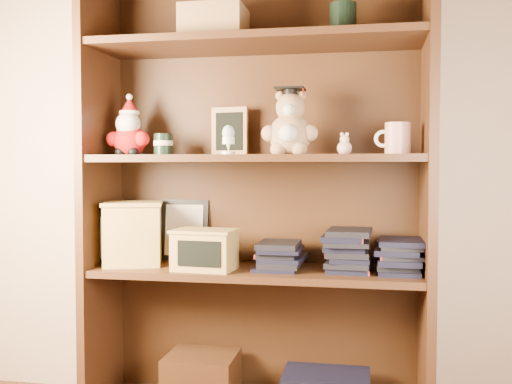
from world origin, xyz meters
TOP-DOWN VIEW (x-y plane):
  - bookcase at (-0.03, 1.36)m, footprint 1.20×0.35m
  - shelf_lower at (-0.03, 1.30)m, footprint 1.14×0.33m
  - shelf_upper at (-0.03, 1.30)m, footprint 1.14×0.33m
  - santa_plush at (-0.50, 1.30)m, footprint 0.16×0.12m
  - teachers_tin at (-0.37, 1.30)m, footprint 0.07×0.07m
  - chalkboard_plaque at (-0.15, 1.42)m, footprint 0.14×0.09m
  - egg_cup at (-0.11, 1.23)m, footprint 0.05×0.05m
  - grad_teddy_bear at (0.09, 1.30)m, footprint 0.20×0.17m
  - pink_figurine at (0.28, 1.31)m, footprint 0.05×0.05m
  - teacher_mug at (0.45, 1.30)m, footprint 0.12×0.09m
  - certificate_frame at (-0.34, 1.44)m, footprint 0.19×0.05m
  - treats_box at (-0.49, 1.30)m, footprint 0.27×0.27m
  - pencils_box at (-0.20, 1.24)m, footprint 0.23×0.17m
  - book_stack_left at (0.05, 1.30)m, footprint 0.14×0.20m
  - book_stack_mid at (0.28, 1.30)m, footprint 0.14×0.20m
  - book_stack_right at (0.46, 1.30)m, footprint 0.14×0.20m

SIDE VIEW (x-z plane):
  - shelf_lower at x=-0.03m, z-range 0.53..0.55m
  - book_stack_left at x=0.05m, z-range 0.55..0.65m
  - book_stack_right at x=0.46m, z-range 0.55..0.66m
  - book_stack_mid at x=0.28m, z-range 0.55..0.68m
  - pencils_box at x=-0.20m, z-range 0.55..0.69m
  - certificate_frame at x=-0.34m, z-range 0.55..0.78m
  - treats_box at x=-0.49m, z-range 0.55..0.78m
  - bookcase at x=-0.03m, z-range -0.02..1.58m
  - shelf_upper at x=-0.03m, z-range 0.93..0.95m
  - pink_figurine at x=0.28m, z-range 0.94..1.02m
  - teachers_tin at x=-0.37m, z-range 0.95..1.03m
  - teacher_mug at x=0.45m, z-range 0.95..1.06m
  - egg_cup at x=-0.11m, z-range 0.95..1.05m
  - santa_plush at x=-0.50m, z-range 0.92..1.15m
  - chalkboard_plaque at x=-0.15m, z-range 0.95..1.13m
  - grad_teddy_bear at x=0.09m, z-range 0.92..1.16m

